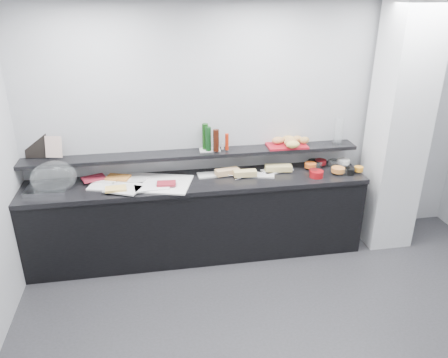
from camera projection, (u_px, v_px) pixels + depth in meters
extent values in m
plane|color=#2D2D30|center=(309.00, 358.00, 3.55)|extent=(5.00, 5.00, 0.00)
cube|color=#A9ABB0|center=(256.00, 127.00, 4.81)|extent=(5.00, 0.02, 2.70)
plane|color=white|center=(346.00, 0.00, 2.47)|extent=(5.00, 5.00, 0.00)
cube|color=silver|center=(398.00, 130.00, 4.73)|extent=(0.50, 0.50, 2.70)
cube|color=black|center=(198.00, 219.00, 4.81)|extent=(3.60, 0.60, 0.85)
cube|color=black|center=(197.00, 182.00, 4.62)|extent=(3.62, 0.62, 0.05)
cube|color=black|center=(194.00, 154.00, 4.68)|extent=(3.60, 0.25, 0.04)
cube|color=silver|center=(47.00, 190.00, 4.35)|extent=(0.42, 0.30, 0.04)
ellipsoid|color=white|center=(54.00, 177.00, 4.36)|extent=(0.50, 0.39, 0.34)
cube|color=white|center=(142.00, 183.00, 4.53)|extent=(1.10, 0.75, 0.01)
cube|color=white|center=(104.00, 179.00, 4.59)|extent=(0.37, 0.32, 0.01)
cube|color=maroon|center=(94.00, 178.00, 4.55)|extent=(0.27, 0.22, 0.02)
cube|color=silver|center=(133.00, 179.00, 4.57)|extent=(0.32, 0.26, 0.01)
cube|color=orange|center=(118.00, 177.00, 4.57)|extent=(0.27, 0.22, 0.02)
cube|color=white|center=(123.00, 189.00, 4.35)|extent=(0.40, 0.34, 0.01)
cube|color=#FFCD63|center=(116.00, 189.00, 4.31)|extent=(0.22, 0.15, 0.02)
cube|color=white|center=(151.00, 186.00, 4.42)|extent=(0.36, 0.26, 0.01)
cube|color=maroon|center=(166.00, 183.00, 4.43)|extent=(0.20, 0.14, 0.02)
cube|color=white|center=(214.00, 174.00, 4.73)|extent=(0.37, 0.18, 0.01)
cube|color=tan|center=(227.00, 172.00, 4.71)|extent=(0.27, 0.15, 0.06)
cylinder|color=silver|center=(226.00, 175.00, 4.68)|extent=(0.16, 0.04, 0.01)
cube|color=silver|center=(260.00, 175.00, 4.71)|extent=(0.32, 0.20, 0.01)
cube|color=tan|center=(245.00, 173.00, 4.66)|extent=(0.25, 0.10, 0.06)
cylinder|color=silver|center=(240.00, 178.00, 4.61)|extent=(0.14, 0.09, 0.01)
cube|color=silver|center=(277.00, 170.00, 4.84)|extent=(0.37, 0.23, 0.01)
cube|color=tan|center=(278.00, 168.00, 4.80)|extent=(0.31, 0.15, 0.06)
cylinder|color=#BABDC2|center=(269.00, 172.00, 4.76)|extent=(0.16, 0.04, 0.01)
cylinder|color=white|center=(314.00, 165.00, 4.91)|extent=(0.19, 0.19, 0.07)
cylinder|color=orange|center=(310.00, 165.00, 4.87)|extent=(0.16, 0.16, 0.05)
cylinder|color=black|center=(315.00, 163.00, 4.96)|extent=(0.17, 0.17, 0.07)
cylinder|color=#600D12|center=(320.00, 162.00, 4.96)|extent=(0.15, 0.15, 0.05)
cylinder|color=white|center=(335.00, 164.00, 4.94)|extent=(0.19, 0.19, 0.07)
cylinder|color=white|center=(343.00, 161.00, 4.98)|extent=(0.17, 0.17, 0.05)
cylinder|color=maroon|center=(317.00, 174.00, 4.67)|extent=(0.16, 0.16, 0.07)
cylinder|color=#510B0D|center=(313.00, 172.00, 4.70)|extent=(0.12, 0.12, 0.05)
cylinder|color=silver|center=(342.00, 170.00, 4.77)|extent=(0.18, 0.18, 0.07)
cylinder|color=orange|center=(338.00, 170.00, 4.75)|extent=(0.17, 0.17, 0.05)
cylinder|color=black|center=(349.00, 171.00, 4.74)|extent=(0.14, 0.14, 0.07)
cylinder|color=orange|center=(359.00, 169.00, 4.77)|extent=(0.12, 0.12, 0.05)
cube|color=black|center=(36.00, 145.00, 4.48)|extent=(0.24, 0.11, 0.26)
cube|color=#D4A598|center=(54.00, 147.00, 4.44)|extent=(0.18, 0.09, 0.22)
cube|color=silver|center=(210.00, 150.00, 4.72)|extent=(0.23, 0.15, 0.01)
cylinder|color=#0F3915|center=(208.00, 139.00, 4.63)|extent=(0.07, 0.07, 0.26)
cylinder|color=#321109|center=(216.00, 140.00, 4.62)|extent=(0.08, 0.08, 0.24)
cylinder|color=#113A10|center=(205.00, 136.00, 4.68)|extent=(0.07, 0.07, 0.28)
cylinder|color=#B1240C|center=(227.00, 142.00, 4.67)|extent=(0.05, 0.05, 0.18)
cylinder|color=silver|center=(215.00, 146.00, 4.71)|extent=(0.03, 0.03, 0.07)
cylinder|color=white|center=(222.00, 146.00, 4.70)|extent=(0.04, 0.04, 0.07)
cube|color=maroon|center=(286.00, 145.00, 4.86)|extent=(0.44, 0.32, 0.02)
ellipsoid|color=#C07F49|center=(278.00, 140.00, 4.84)|extent=(0.15, 0.10, 0.08)
ellipsoid|color=tan|center=(289.00, 139.00, 4.88)|extent=(0.18, 0.15, 0.08)
ellipsoid|color=#BC8747|center=(297.00, 139.00, 4.88)|extent=(0.13, 0.09, 0.08)
ellipsoid|color=#B17E43|center=(290.00, 142.00, 4.79)|extent=(0.15, 0.09, 0.08)
ellipsoid|color=#D6AF51|center=(293.00, 144.00, 4.72)|extent=(0.16, 0.11, 0.08)
ellipsoid|color=#AE8042|center=(304.00, 140.00, 4.84)|extent=(0.13, 0.10, 0.08)
cylinder|color=white|center=(338.00, 131.00, 4.85)|extent=(0.13, 0.13, 0.30)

